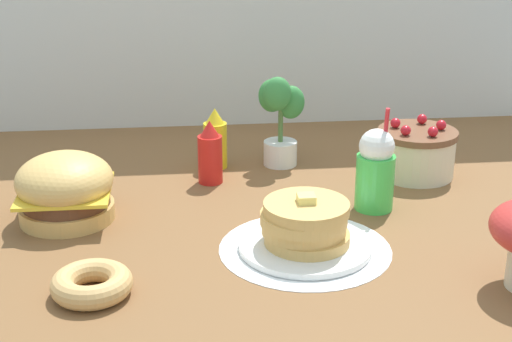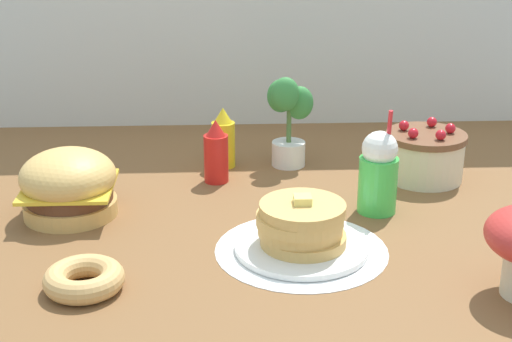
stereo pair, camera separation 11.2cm
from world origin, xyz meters
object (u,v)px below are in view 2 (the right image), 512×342
ketchup_bottle (216,153)px  burger (69,185)px  mustard_bottle (223,139)px  donut_pink_glaze (84,278)px  pancake_stack (301,229)px  layer_cake (425,155)px  potted_plant (289,118)px  cream_soda_cup (378,172)px

ketchup_bottle → burger: bearing=-149.8°
mustard_bottle → donut_pink_glaze: bearing=-112.1°
pancake_stack → layer_cake: size_ratio=1.36×
burger → potted_plant: bearing=30.0°
pancake_stack → ketchup_bottle: ketchup_bottle is taller
layer_cake → mustard_bottle: size_ratio=1.25×
ketchup_bottle → cream_soda_cup: size_ratio=0.67×
layer_cake → donut_pink_glaze: 1.17m
burger → cream_soda_cup: 0.87m
layer_cake → potted_plant: potted_plant is taller
layer_cake → mustard_bottle: 0.65m
layer_cake → mustard_bottle: mustard_bottle is taller
donut_pink_glaze → cream_soda_cup: bearing=28.6°
cream_soda_cup → layer_cake: bearing=51.2°
layer_cake → potted_plant: 0.45m
burger → mustard_bottle: size_ratio=1.33×
layer_cake → donut_pink_glaze: size_ratio=1.34×
donut_pink_glaze → potted_plant: 0.98m
layer_cake → potted_plant: bearing=161.2°
pancake_stack → donut_pink_glaze: 0.55m
burger → mustard_bottle: mustard_bottle is taller
ketchup_bottle → mustard_bottle: same height
ketchup_bottle → potted_plant: 0.28m
pancake_stack → donut_pink_glaze: (-0.52, -0.18, -0.03)m
cream_soda_cup → donut_pink_glaze: (-0.76, -0.42, -0.09)m
mustard_bottle → potted_plant: size_ratio=0.66×
donut_pink_glaze → ketchup_bottle: bearing=65.7°
donut_pink_glaze → mustard_bottle: bearing=67.9°
pancake_stack → ketchup_bottle: (-0.22, 0.50, 0.03)m
ketchup_bottle → potted_plant: potted_plant is taller
ketchup_bottle → mustard_bottle: bearing=80.1°
layer_cake → ketchup_bottle: bearing=179.3°
layer_cake → cream_soda_cup: cream_soda_cup is taller
mustard_bottle → ketchup_bottle: bearing=-99.9°
layer_cake → mustard_bottle: (-0.64, 0.14, 0.02)m
burger → ketchup_bottle: ketchup_bottle is taller
cream_soda_cup → pancake_stack: bearing=-135.2°
pancake_stack → donut_pink_glaze: size_ratio=1.83×
burger → potted_plant: size_ratio=0.87×
pancake_stack → cream_soda_cup: 0.35m
cream_soda_cup → potted_plant: (-0.22, 0.39, 0.05)m
pancake_stack → ketchup_bottle: bearing=113.7°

